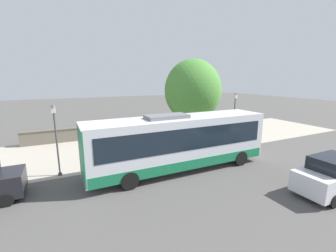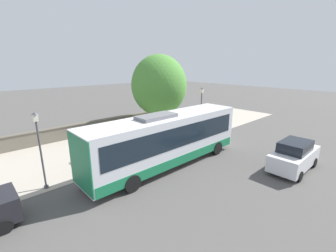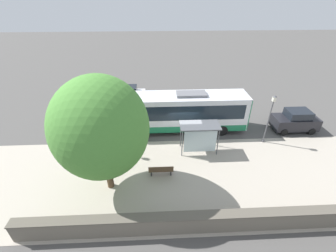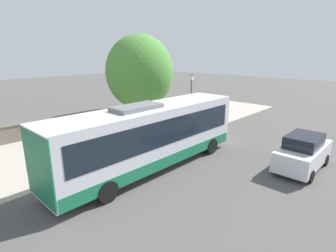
% 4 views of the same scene
% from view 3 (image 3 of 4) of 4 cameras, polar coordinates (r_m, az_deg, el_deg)
% --- Properties ---
extents(ground_plane, '(120.00, 120.00, 0.00)m').
position_cam_3_polar(ground_plane, '(19.88, 3.98, -3.79)').
color(ground_plane, '#514F4C').
rests_on(ground_plane, ground).
extents(sidewalk_plaza, '(9.00, 44.00, 0.02)m').
position_cam_3_polar(sidewalk_plaza, '(16.45, 5.72, -12.86)').
color(sidewalk_plaza, '#ADA393').
rests_on(sidewalk_plaza, ground).
extents(stone_wall, '(0.60, 20.00, 1.29)m').
position_cam_3_polar(stone_wall, '(13.37, 8.39, -23.02)').
color(stone_wall, '#6B6356').
rests_on(stone_wall, ground).
extents(bus, '(2.68, 11.90, 3.72)m').
position_cam_3_polar(bus, '(20.53, 3.28, 3.76)').
color(bus, silver).
rests_on(bus, ground).
extents(bus_shelter, '(1.57, 3.11, 2.48)m').
position_cam_3_polar(bus_shelter, '(17.63, 8.09, -1.17)').
color(bus_shelter, '#515459').
rests_on(bus_shelter, ground).
extents(pedestrian, '(0.34, 0.22, 1.67)m').
position_cam_3_polar(pedestrian, '(19.54, -10.18, -1.50)').
color(pedestrian, '#2D3347').
rests_on(pedestrian, ground).
extents(bench, '(0.40, 1.76, 0.88)m').
position_cam_3_polar(bench, '(16.22, -1.79, -11.15)').
color(bench, brown).
rests_on(bench, ground).
extents(street_lamp_near, '(0.28, 0.28, 4.67)m').
position_cam_3_polar(street_lamp_near, '(18.25, -18.47, 1.25)').
color(street_lamp_near, '#4C4C51').
rests_on(street_lamp_near, ground).
extents(street_lamp_far, '(0.28, 0.28, 4.40)m').
position_cam_3_polar(street_lamp_far, '(20.15, 24.42, 2.41)').
color(street_lamp_far, '#4C4C51').
rests_on(street_lamp_far, ground).
extents(shade_tree, '(5.61, 5.61, 7.77)m').
position_cam_3_polar(shade_tree, '(13.39, -16.76, -0.50)').
color(shade_tree, brown).
rests_on(shade_tree, ground).
extents(parked_car_behind_bus, '(1.98, 3.99, 2.04)m').
position_cam_3_polar(parked_car_behind_bus, '(23.99, 29.58, 1.19)').
color(parked_car_behind_bus, black).
rests_on(parked_car_behind_bus, ground).
extents(parked_car_far_lane, '(1.94, 4.41, 1.99)m').
position_cam_3_polar(parked_car_far_lane, '(26.67, -10.53, 7.79)').
color(parked_car_far_lane, silver).
rests_on(parked_car_far_lane, ground).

